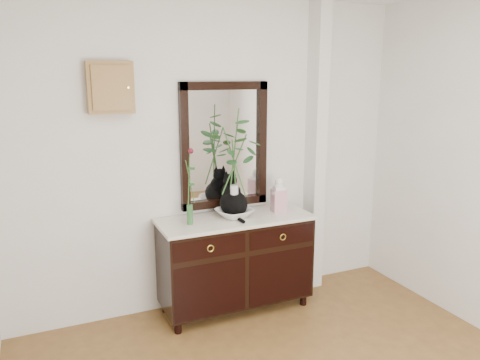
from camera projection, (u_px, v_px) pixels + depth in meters
name	position (u px, v px, depth m)	size (l,w,h in m)	color
wall_back	(213.00, 156.00, 4.08)	(3.60, 0.04, 2.70)	silver
pilaster	(316.00, 150.00, 4.41)	(0.12, 0.20, 2.70)	silver
sideboard	(235.00, 258.00, 4.09)	(1.33, 0.52, 0.82)	black
wall_mirror	(224.00, 146.00, 4.09)	(0.80, 0.06, 1.10)	black
key_cabinet	(110.00, 88.00, 3.58)	(0.35, 0.10, 0.40)	brown
cat	(234.00, 195.00, 4.02)	(0.26, 0.32, 0.37)	black
lotus_bowl	(234.00, 213.00, 4.01)	(0.30, 0.30, 0.07)	silver
vase_branches	(234.00, 162.00, 3.91)	(0.44, 0.44, 0.92)	silver
bud_vase_rose	(189.00, 186.00, 3.76)	(0.08, 0.08, 0.64)	#2F6631
ginger_jar	(279.00, 194.00, 4.15)	(0.12, 0.12, 0.32)	white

